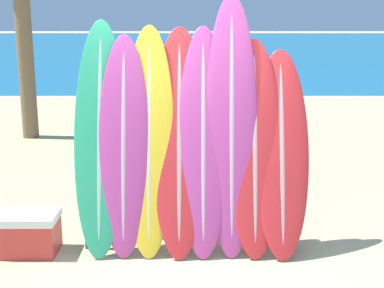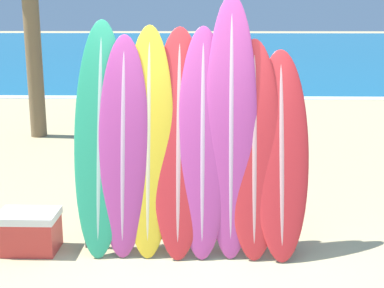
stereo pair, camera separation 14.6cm
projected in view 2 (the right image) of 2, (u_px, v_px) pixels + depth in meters
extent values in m
plane|color=tan|center=(195.00, 272.00, 5.00)|extent=(160.00, 160.00, 0.00)
cube|color=#146693|center=(206.00, 45.00, 44.47)|extent=(120.00, 60.00, 0.00)
cube|color=white|center=(203.00, 98.00, 15.60)|extent=(120.00, 0.60, 0.01)
cylinder|color=#47474C|center=(85.00, 206.00, 5.43)|extent=(0.04, 0.04, 0.89)
cylinder|color=#47474C|center=(296.00, 208.00, 5.37)|extent=(0.04, 0.04, 0.89)
cylinder|color=#47474C|center=(190.00, 167.00, 5.30)|extent=(2.17, 0.04, 0.04)
cylinder|color=#47474C|center=(190.00, 238.00, 5.48)|extent=(2.17, 0.04, 0.04)
ellipsoid|color=#289E70|center=(100.00, 138.00, 5.31)|extent=(0.51, 0.73, 2.31)
ellipsoid|color=#9AC3B3|center=(100.00, 138.00, 5.31)|extent=(0.09, 0.71, 2.22)
ellipsoid|color=#B23D8E|center=(123.00, 146.00, 5.28)|extent=(0.50, 0.63, 2.17)
ellipsoid|color=#CAA1BE|center=(123.00, 146.00, 5.28)|extent=(0.09, 0.61, 2.08)
ellipsoid|color=yellow|center=(149.00, 141.00, 5.29)|extent=(0.50, 0.67, 2.26)
ellipsoid|color=beige|center=(149.00, 141.00, 5.29)|extent=(0.09, 0.65, 2.17)
ellipsoid|color=red|center=(179.00, 142.00, 5.29)|extent=(0.54, 0.76, 2.24)
ellipsoid|color=#D19A9C|center=(179.00, 142.00, 5.29)|extent=(0.10, 0.74, 2.15)
ellipsoid|color=#B23D8E|center=(203.00, 142.00, 5.27)|extent=(0.51, 0.71, 2.25)
ellipsoid|color=#CAA1BE|center=(203.00, 142.00, 5.27)|extent=(0.09, 0.69, 2.16)
ellipsoid|color=#B23D8E|center=(231.00, 126.00, 5.26)|extent=(0.51, 0.72, 2.55)
ellipsoid|color=#CAA1BE|center=(231.00, 126.00, 5.26)|extent=(0.09, 0.70, 2.46)
ellipsoid|color=red|center=(254.00, 148.00, 5.26)|extent=(0.53, 0.69, 2.12)
ellipsoid|color=#D19A9C|center=(254.00, 148.00, 5.26)|extent=(0.10, 0.68, 2.04)
ellipsoid|color=red|center=(281.00, 154.00, 5.25)|extent=(0.54, 0.74, 2.02)
ellipsoid|color=#D19A9C|center=(281.00, 154.00, 5.25)|extent=(0.10, 0.72, 1.94)
cylinder|color=#846047|center=(121.00, 101.00, 12.38)|extent=(0.11, 0.11, 0.81)
cylinder|color=#846047|center=(116.00, 102.00, 12.23)|extent=(0.11, 0.11, 0.81)
cube|color=gold|center=(118.00, 89.00, 12.24)|extent=(0.23, 0.27, 0.24)
cube|color=#DB3842|center=(118.00, 70.00, 12.14)|extent=(0.26, 0.29, 0.64)
sphere|color=#846047|center=(117.00, 49.00, 12.03)|extent=(0.23, 0.23, 0.23)
cylinder|color=beige|center=(200.00, 131.00, 9.39)|extent=(0.10, 0.10, 0.73)
cylinder|color=beige|center=(207.00, 132.00, 9.29)|extent=(0.10, 0.10, 0.73)
cube|color=gold|center=(204.00, 117.00, 9.28)|extent=(0.24, 0.23, 0.22)
cube|color=#DB3842|center=(204.00, 95.00, 9.19)|extent=(0.26, 0.25, 0.57)
sphere|color=beige|center=(204.00, 70.00, 9.09)|extent=(0.21, 0.21, 0.21)
cylinder|color=brown|center=(31.00, 21.00, 10.13)|extent=(0.31, 0.31, 4.48)
cube|color=red|center=(29.00, 235.00, 5.42)|extent=(0.58, 0.40, 0.34)
cube|color=white|center=(28.00, 216.00, 5.37)|extent=(0.60, 0.41, 0.07)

